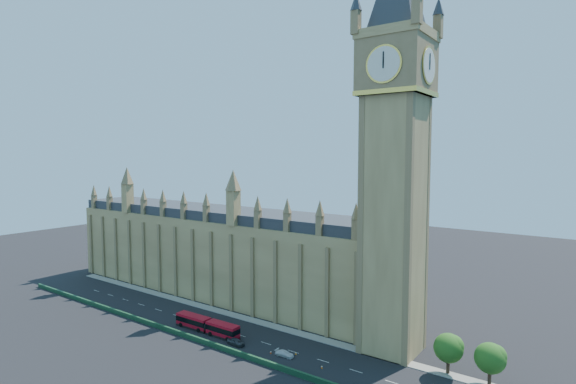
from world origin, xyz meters
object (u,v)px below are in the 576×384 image
Objects in this scene: car_silver at (227,334)px; car_white at (285,354)px; red_bus at (207,325)px; car_grey at (236,342)px.

car_white is at bearing -97.36° from car_silver.
red_bus is 6.62m from car_silver.
car_silver reaches higher than car_grey.
car_silver is (-4.79, 1.94, 0.02)m from car_grey.
red_bus is at bearing 87.20° from car_white.
car_silver is 17.80m from car_white.
car_white is (13.00, 1.83, -0.14)m from car_grey.
car_grey is at bearing -9.06° from red_bus.
car_silver is 1.10× the size of car_white.
car_grey is 0.95× the size of car_silver.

